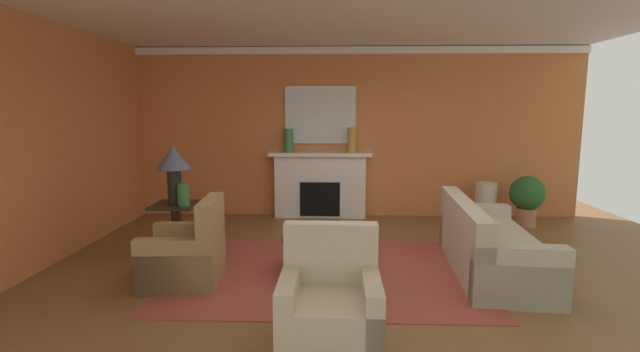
% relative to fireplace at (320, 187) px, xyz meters
% --- Properties ---
extents(ground_plane, '(9.78, 9.78, 0.00)m').
position_rel_fireplace_xyz_m(ground_plane, '(0.52, -2.73, -0.55)').
color(ground_plane, brown).
extents(wall_fireplace, '(8.12, 0.12, 3.00)m').
position_rel_fireplace_xyz_m(wall_fireplace, '(0.52, 0.21, 0.95)').
color(wall_fireplace, '#CC723D').
rests_on(wall_fireplace, ground_plane).
extents(wall_window, '(0.12, 6.36, 3.00)m').
position_rel_fireplace_xyz_m(wall_window, '(-3.30, -2.43, 0.95)').
color(wall_window, '#CC723D').
rests_on(wall_window, ground_plane).
extents(ceiling_panel, '(8.12, 6.36, 0.06)m').
position_rel_fireplace_xyz_m(ceiling_panel, '(0.52, -2.43, 2.48)').
color(ceiling_panel, white).
extents(crown_moulding, '(8.12, 0.08, 0.12)m').
position_rel_fireplace_xyz_m(crown_moulding, '(0.52, 0.13, 2.37)').
color(crown_moulding, white).
extents(area_rug, '(3.54, 2.54, 0.01)m').
position_rel_fireplace_xyz_m(area_rug, '(0.14, -2.76, -0.55)').
color(area_rug, '#993D33').
rests_on(area_rug, ground_plane).
extents(fireplace, '(1.80, 0.35, 1.17)m').
position_rel_fireplace_xyz_m(fireplace, '(0.00, 0.00, 0.00)').
color(fireplace, white).
rests_on(fireplace, ground_plane).
extents(mantel_mirror, '(1.24, 0.04, 1.00)m').
position_rel_fireplace_xyz_m(mantel_mirror, '(-0.00, 0.12, 1.26)').
color(mantel_mirror, silver).
extents(sofa, '(1.06, 2.16, 0.85)m').
position_rel_fireplace_xyz_m(sofa, '(2.07, -2.68, -0.25)').
color(sofa, '#BCB299').
rests_on(sofa, ground_plane).
extents(armchair_near_window, '(0.86, 0.86, 0.95)m').
position_rel_fireplace_xyz_m(armchair_near_window, '(-1.37, -3.12, -0.25)').
color(armchair_near_window, '#9E7A4C').
rests_on(armchair_near_window, ground_plane).
extents(armchair_facing_fireplace, '(0.81, 0.81, 0.95)m').
position_rel_fireplace_xyz_m(armchair_facing_fireplace, '(0.22, -4.38, -0.25)').
color(armchair_facing_fireplace, '#C1B293').
rests_on(armchair_facing_fireplace, ground_plane).
extents(coffee_table, '(1.00, 1.00, 0.45)m').
position_rel_fireplace_xyz_m(coffee_table, '(0.14, -2.76, -0.22)').
color(coffee_table, '#2D2319').
rests_on(coffee_table, ground_plane).
extents(side_table, '(0.56, 0.56, 0.70)m').
position_rel_fireplace_xyz_m(side_table, '(-1.81, -2.19, -0.15)').
color(side_table, '#2D2319').
rests_on(side_table, ground_plane).
extents(table_lamp, '(0.44, 0.44, 0.75)m').
position_rel_fireplace_xyz_m(table_lamp, '(-1.81, -2.19, 0.67)').
color(table_lamp, black).
rests_on(table_lamp, side_table).
extents(vase_mantel_left, '(0.16, 0.16, 0.41)m').
position_rel_fireplace_xyz_m(vase_mantel_left, '(-0.55, -0.05, 0.82)').
color(vase_mantel_left, '#33703D').
rests_on(vase_mantel_left, fireplace).
extents(vase_mantel_right, '(0.14, 0.14, 0.44)m').
position_rel_fireplace_xyz_m(vase_mantel_right, '(0.55, -0.05, 0.83)').
color(vase_mantel_right, '#B7892D').
rests_on(vase_mantel_right, fireplace).
extents(vase_on_side_table, '(0.15, 0.15, 0.28)m').
position_rel_fireplace_xyz_m(vase_on_side_table, '(-1.66, -2.31, 0.29)').
color(vase_on_side_table, '#33703D').
rests_on(vase_on_side_table, side_table).
extents(vase_tall_corner, '(0.35, 0.35, 0.69)m').
position_rel_fireplace_xyz_m(vase_tall_corner, '(2.82, -0.30, -0.21)').
color(vase_tall_corner, beige).
rests_on(vase_tall_corner, ground_plane).
extents(book_red_cover, '(0.28, 0.25, 0.03)m').
position_rel_fireplace_xyz_m(book_red_cover, '(0.20, -2.64, -0.09)').
color(book_red_cover, maroon).
rests_on(book_red_cover, coffee_table).
extents(book_art_folio, '(0.24, 0.19, 0.04)m').
position_rel_fireplace_xyz_m(book_art_folio, '(0.03, -2.89, -0.05)').
color(book_art_folio, maroon).
rests_on(book_art_folio, coffee_table).
extents(potted_plant, '(0.56, 0.56, 0.83)m').
position_rel_fireplace_xyz_m(potted_plant, '(3.42, -0.50, -0.06)').
color(potted_plant, '#A8754C').
rests_on(potted_plant, ground_plane).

